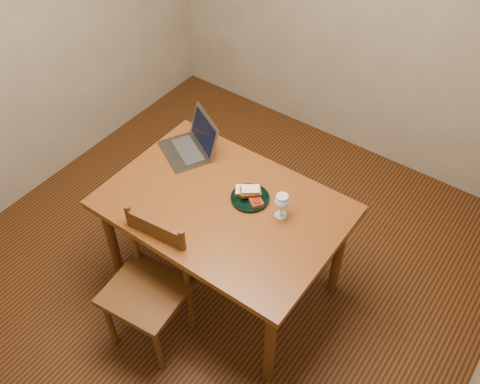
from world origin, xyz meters
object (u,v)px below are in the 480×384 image
Objects in this scene: table at (224,215)px; milk_glass at (282,206)px; chair at (147,283)px; plate at (250,198)px; laptop at (193,142)px.

table is 8.48× the size of milk_glass.
plate is (0.23, 0.63, 0.27)m from chair.
laptop is (-0.42, 0.25, 0.15)m from table.
milk_glass is at bearing 20.71° from table.
laptop is (-0.28, 0.77, 0.32)m from chair.
milk_glass is at bearing -0.36° from plate.
table is at bearing -159.29° from milk_glass.
chair is at bearing -104.49° from table.
table is 6.01× the size of plate.
milk_glass is (0.20, -0.00, 0.07)m from plate.
chair is 0.83m from milk_glass.
laptop is (-0.72, 0.14, -0.02)m from milk_glass.
chair reaches higher than plate.
chair is 0.72m from plate.
milk_glass is 0.73m from laptop.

